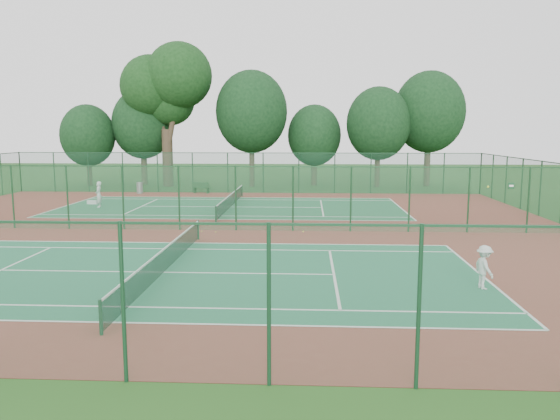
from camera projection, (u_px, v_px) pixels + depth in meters
The scene contains 19 objects.
ground at pixel (208, 230), 29.58m from camera, with size 120.00×120.00×0.00m, color #1F4A17.
red_pad at pixel (208, 230), 29.58m from camera, with size 40.00×36.00×0.01m, color maroon.
court_near at pixel (165, 272), 20.68m from camera, with size 23.77×10.97×0.01m, color #1F6443.
court_far at pixel (231, 207), 38.47m from camera, with size 23.77×10.97×0.01m, color #1D5E39.
fence_north at pixel (245, 173), 47.11m from camera, with size 40.00×0.09×3.50m.
fence_south at pixel (52, 301), 11.53m from camera, with size 40.00×0.09×3.50m.
fence_divider at pixel (207, 198), 29.32m from camera, with size 40.00×0.09×3.50m.
tennis_net_near at pixel (164, 259), 20.60m from camera, with size 0.10×12.90×0.97m.
tennis_net_far at pixel (231, 200), 38.39m from camera, with size 0.10×12.90×0.97m.
player_near at pixel (484, 267), 18.43m from camera, with size 0.97×0.56×1.50m, color silver.
player_far at pixel (99, 194), 38.22m from camera, with size 0.66×0.43×1.81m, color silver.
trash_bin at pixel (140, 188), 46.82m from camera, with size 0.54×0.54×0.97m, color gray.
bench at pixel (201, 188), 46.93m from camera, with size 1.61×0.84×0.95m.
kit_bag at pixel (93, 202), 39.94m from camera, with size 0.76×0.29×0.29m, color silver.
stray_ball_a at pixel (202, 231), 28.96m from camera, with size 0.07×0.07×0.07m, color #C4CF30.
stray_ball_b at pixel (303, 232), 28.90m from camera, with size 0.07×0.07×0.07m, color #E8EF37.
stray_ball_c at pixel (216, 232), 28.81m from camera, with size 0.07×0.07×0.07m, color gold.
big_tree at pixel (167, 85), 51.79m from camera, with size 8.86×6.49×13.61m.
evergreen_row at pixel (258, 186), 53.52m from camera, with size 39.00×5.00×12.00m, color black, non-canonical shape.
Camera 1 is at (5.40, -28.87, 5.34)m, focal length 35.00 mm.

